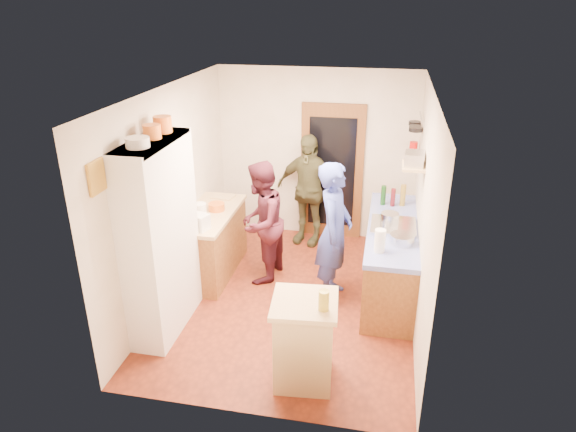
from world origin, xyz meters
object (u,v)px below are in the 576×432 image
(hutch_body, at_px, (161,238))
(right_counter_base, at_px, (390,259))
(person_left, at_px, (264,222))
(person_back, at_px, (308,190))
(island_base, at_px, (304,343))
(person_hob, at_px, (336,233))

(hutch_body, relative_size, right_counter_base, 1.00)
(right_counter_base, distance_m, person_left, 1.70)
(person_left, height_order, person_back, person_back)
(island_base, xyz_separation_m, person_back, (-0.46, 3.08, 0.42))
(person_left, bearing_deg, person_hob, 80.05)
(person_hob, bearing_deg, island_base, -179.87)
(hutch_body, xyz_separation_m, person_back, (1.24, 2.45, -0.25))
(person_back, bearing_deg, island_base, -66.32)
(hutch_body, relative_size, island_base, 2.56)
(hutch_body, bearing_deg, island_base, -20.35)
(person_hob, bearing_deg, person_back, 25.92)
(island_base, xyz_separation_m, person_hob, (0.12, 1.58, 0.46))
(person_hob, relative_size, person_back, 1.04)
(person_hob, height_order, person_left, person_hob)
(island_base, bearing_deg, right_counter_base, 67.59)
(island_base, bearing_deg, person_hob, 85.55)
(hutch_body, xyz_separation_m, person_left, (0.85, 1.27, -0.28))
(person_hob, relative_size, person_left, 1.08)
(person_hob, bearing_deg, right_counter_base, -57.95)
(person_hob, bearing_deg, person_left, 76.52)
(island_base, height_order, person_left, person_left)
(hutch_body, height_order, person_hob, hutch_body)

